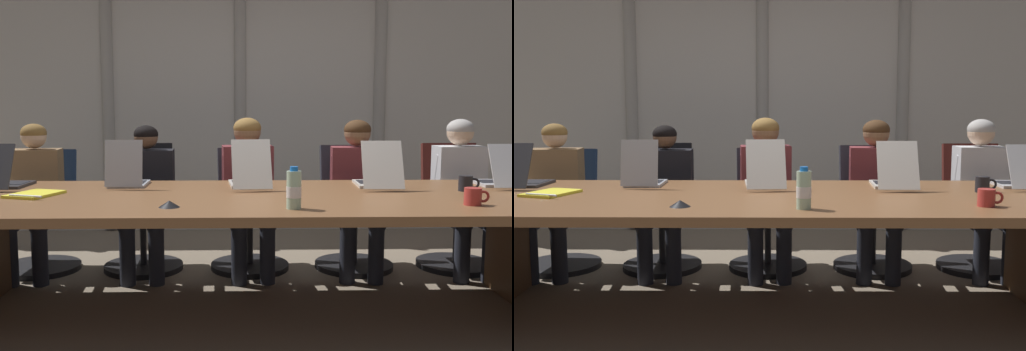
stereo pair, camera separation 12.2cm
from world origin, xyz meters
The scene contains 23 objects.
ground_plane centered at (0.00, 0.00, 0.00)m, with size 14.10×14.10×0.00m, color #7F705B.
conference_table centered at (0.00, 0.00, 0.59)m, with size 3.86×1.37×0.73m.
curtain_backdrop centered at (0.00, 2.49, 1.32)m, with size 7.05×0.17×2.63m.
laptop_left_end centered at (-1.58, 0.35, 0.78)m, with size 0.26×0.46×0.29m.
laptop_left_mid centered at (-0.80, 0.39, 0.79)m, with size 0.23×0.37×0.31m.
laptop_center centered at (-0.01, 0.35, 0.79)m, with size 0.28×0.52×0.31m.
laptop_right_mid centered at (0.81, 0.33, 0.79)m, with size 0.27×0.49×0.30m.
laptop_right_end centered at (1.61, 0.35, 0.78)m, with size 0.25×0.46×0.28m.
office_chair_left_end centered at (-1.60, 1.07, 0.34)m, with size 0.60×0.60×0.91m.
office_chair_left_mid centered at (-0.82, 1.07, 0.35)m, with size 0.60×0.60×0.96m.
office_chair_center centered at (-0.01, 1.07, 0.34)m, with size 0.60×0.61×0.92m.
office_chair_right_mid centered at (0.80, 1.07, 0.35)m, with size 0.60×0.60×0.94m.
office_chair_right_end centered at (1.60, 1.07, 0.35)m, with size 0.60×0.60×0.95m.
person_left_end centered at (-1.59, 0.91, 0.63)m, with size 0.42×0.57×1.12m.
person_left_mid centered at (-0.77, 0.91, 0.62)m, with size 0.43×0.56×1.10m.
person_center centered at (-0.01, 0.91, 0.66)m, with size 0.42×0.57×1.16m.
person_right_mid centered at (0.80, 0.91, 0.65)m, with size 0.42×0.57×1.14m.
person_right_end centered at (1.59, 0.91, 0.65)m, with size 0.37×0.55×1.15m.
water_bottle_primary centered at (0.20, -0.46, 0.82)m, with size 0.08×0.08×0.21m.
coffee_mug_near centered at (1.31, 0.13, 0.78)m, with size 0.13×0.08×0.09m.
coffee_mug_far centered at (1.15, -0.37, 0.77)m, with size 0.13×0.09×0.09m.
conference_mic_left_side centered at (-0.43, -0.40, 0.75)m, with size 0.11×0.11×0.04m, color black.
spiral_notepad centered at (-1.26, 0.01, 0.74)m, with size 0.30×0.36×0.03m.
Camera 1 is at (-0.06, -3.31, 1.24)m, focal length 40.42 mm.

